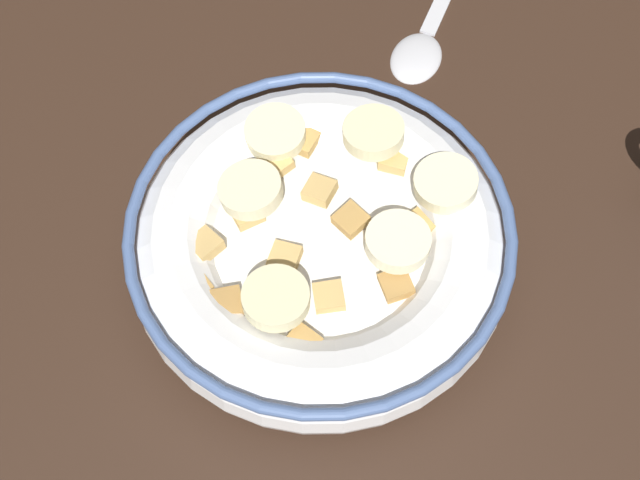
# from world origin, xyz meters

# --- Properties ---
(ground_plane) EXTENTS (1.00, 1.00, 0.02)m
(ground_plane) POSITION_xyz_m (0.00, 0.00, -0.01)
(ground_plane) COLOR #332116
(cereal_bowl) EXTENTS (0.19, 0.19, 0.06)m
(cereal_bowl) POSITION_xyz_m (0.00, -0.00, 0.03)
(cereal_bowl) COLOR white
(cereal_bowl) RESTS_ON ground_plane
(spoon) EXTENTS (0.03, 0.15, 0.01)m
(spoon) POSITION_xyz_m (0.01, -0.18, 0.00)
(spoon) COLOR silver
(spoon) RESTS_ON ground_plane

